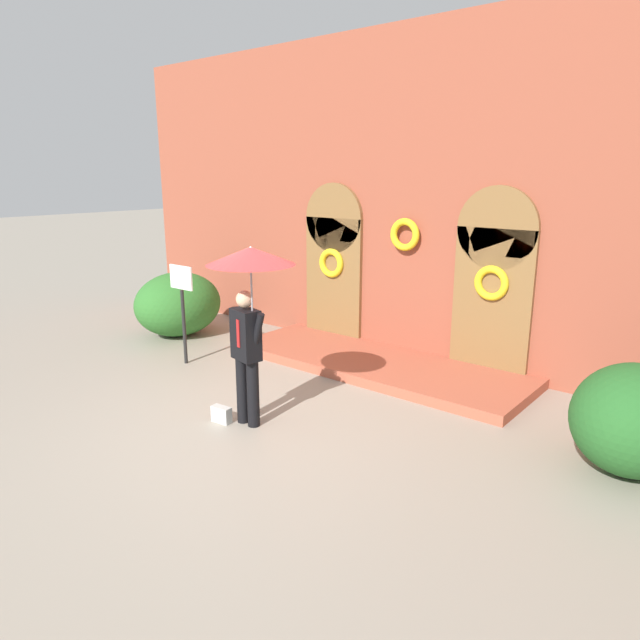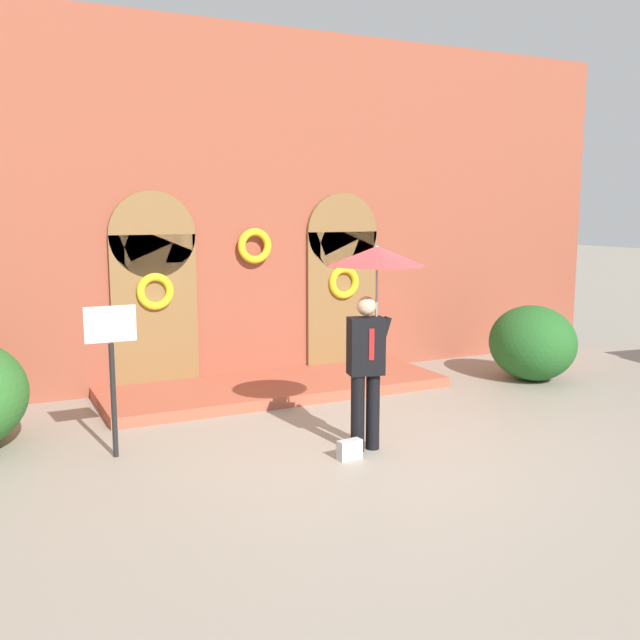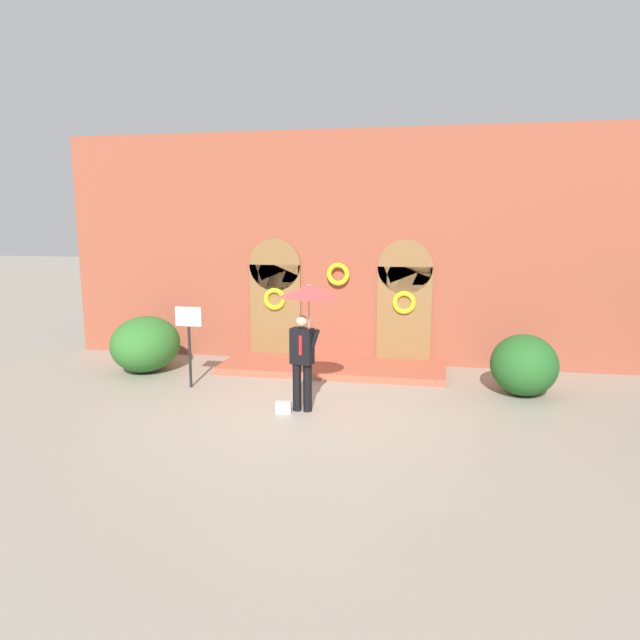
{
  "view_description": "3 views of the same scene",
  "coord_description": "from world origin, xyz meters",
  "views": [
    {
      "loc": [
        5.11,
        -4.65,
        3.23
      ],
      "look_at": [
        0.19,
        1.32,
        1.23
      ],
      "focal_mm": 32.0,
      "sensor_mm": 36.0,
      "label": 1
    },
    {
      "loc": [
        -4.0,
        -6.8,
        2.76
      ],
      "look_at": [
        0.18,
        1.83,
        1.28
      ],
      "focal_mm": 40.0,
      "sensor_mm": 36.0,
      "label": 2
    },
    {
      "loc": [
        2.19,
        -9.75,
        3.49
      ],
      "look_at": [
        -0.05,
        1.79,
        1.43
      ],
      "focal_mm": 32.0,
      "sensor_mm": 36.0,
      "label": 3
    }
  ],
  "objects": [
    {
      "name": "ground_plane",
      "position": [
        0.0,
        0.0,
        0.0
      ],
      "size": [
        80.0,
        80.0,
        0.0
      ],
      "primitive_type": "plane",
      "color": "gray"
    },
    {
      "name": "building_facade",
      "position": [
        -0.0,
        4.15,
        2.68
      ],
      "size": [
        14.0,
        2.3,
        5.6
      ],
      "color": "brown",
      "rests_on": "ground"
    },
    {
      "name": "person_with_umbrella",
      "position": [
        0.04,
        0.14,
        1.91
      ],
      "size": [
        1.1,
        1.1,
        2.36
      ],
      "color": "black",
      "rests_on": "ground"
    },
    {
      "name": "handbag",
      "position": [
        -0.37,
        -0.06,
        0.11
      ],
      "size": [
        0.29,
        0.15,
        0.22
      ],
      "primitive_type": "cube",
      "rotation": [
        0.0,
        0.0,
        0.1
      ],
      "color": "#B7B7B2",
      "rests_on": "ground"
    },
    {
      "name": "sign_post",
      "position": [
        -2.71,
        1.17,
        1.16
      ],
      "size": [
        0.56,
        0.06,
        1.72
      ],
      "color": "black",
      "rests_on": "ground"
    },
    {
      "name": "shrub_left",
      "position": [
        -4.27,
        2.22,
        0.64
      ],
      "size": [
        1.52,
        1.82,
        1.29
      ],
      "primitive_type": "ellipsoid",
      "color": "#2D6B28",
      "rests_on": "ground"
    },
    {
      "name": "shrub_right",
      "position": [
        4.11,
        1.98,
        0.61
      ],
      "size": [
        1.32,
        1.49,
        1.23
      ],
      "primitive_type": "ellipsoid",
      "color": "#235B23",
      "rests_on": "ground"
    }
  ]
}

